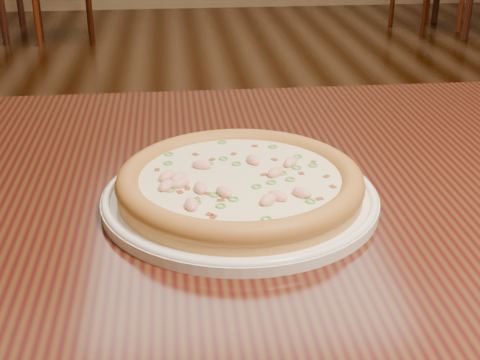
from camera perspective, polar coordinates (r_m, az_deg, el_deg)
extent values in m
plane|color=black|center=(1.95, 7.30, -9.98)|extent=(9.00, 9.00, 0.00)
cube|color=black|center=(0.86, 7.65, -1.29)|extent=(1.20, 0.80, 0.04)
cylinder|color=white|center=(0.78, 0.00, -1.60)|extent=(0.32, 0.32, 0.01)
torus|color=white|center=(0.78, 0.00, -1.20)|extent=(0.32, 0.32, 0.01)
cylinder|color=#BC8A3B|center=(0.78, 0.00, -0.60)|extent=(0.28, 0.28, 0.02)
torus|color=#B77039|center=(0.77, 0.00, 0.00)|extent=(0.29, 0.29, 0.03)
cylinder|color=#EFE9BB|center=(0.77, 0.00, 0.17)|extent=(0.23, 0.23, 0.00)
ellipsoid|color=#F2B29E|center=(0.80, 1.14, 1.72)|extent=(0.02, 0.03, 0.01)
ellipsoid|color=#F2B29E|center=(0.77, 3.04, 0.68)|extent=(0.03, 0.03, 0.01)
ellipsoid|color=#F2B29E|center=(0.79, -3.27, 1.30)|extent=(0.03, 0.02, 0.01)
ellipsoid|color=#F2B29E|center=(0.71, 2.41, -1.68)|extent=(0.03, 0.03, 0.01)
ellipsoid|color=#F2B29E|center=(0.73, -3.38, -0.66)|extent=(0.02, 0.03, 0.01)
ellipsoid|color=#F2B29E|center=(0.72, 3.23, -1.36)|extent=(0.03, 0.03, 0.01)
ellipsoid|color=#F2B29E|center=(0.76, -5.24, 0.22)|extent=(0.03, 0.03, 0.01)
ellipsoid|color=#F2B29E|center=(0.75, -5.16, -0.29)|extent=(0.03, 0.02, 0.01)
ellipsoid|color=#F2B29E|center=(0.70, -4.17, -2.07)|extent=(0.02, 0.02, 0.01)
ellipsoid|color=#F2B29E|center=(0.80, 4.34, 1.54)|extent=(0.03, 0.03, 0.01)
ellipsoid|color=#F2B29E|center=(0.72, 5.32, -1.10)|extent=(0.03, 0.03, 0.01)
ellipsoid|color=#F2B29E|center=(0.74, -6.31, -0.46)|extent=(0.02, 0.03, 0.01)
ellipsoid|color=#F2B29E|center=(0.72, -1.36, -1.01)|extent=(0.02, 0.03, 0.01)
ellipsoid|color=#F2B29E|center=(0.77, -6.25, 0.34)|extent=(0.03, 0.03, 0.01)
cube|color=maroon|center=(0.73, -1.18, -1.21)|extent=(0.01, 0.01, 0.00)
cube|color=maroon|center=(0.71, -1.65, -1.79)|extent=(0.01, 0.01, 0.00)
cube|color=maroon|center=(0.74, -4.50, -0.79)|extent=(0.01, 0.01, 0.00)
cube|color=maroon|center=(0.77, 7.39, 0.25)|extent=(0.01, 0.01, 0.00)
cube|color=maroon|center=(0.83, -3.82, 2.14)|extent=(0.01, 0.01, 0.00)
cube|color=maroon|center=(0.72, 6.81, -1.67)|extent=(0.01, 0.01, 0.00)
cube|color=maroon|center=(0.81, 2.95, 1.70)|extent=(0.01, 0.01, 0.00)
cube|color=maroon|center=(0.73, -5.15, -1.09)|extent=(0.01, 0.01, 0.00)
cube|color=maroon|center=(0.81, -2.40, 1.70)|extent=(0.01, 0.01, 0.00)
cube|color=maroon|center=(0.73, -2.70, -1.23)|extent=(0.01, 0.01, 0.00)
cube|color=maroon|center=(0.81, 6.27, 1.46)|extent=(0.01, 0.01, 0.00)
cube|color=maroon|center=(0.78, 5.26, 0.51)|extent=(0.01, 0.01, 0.00)
cube|color=maroon|center=(0.79, -7.08, 0.82)|extent=(0.01, 0.01, 0.00)
cube|color=maroon|center=(0.68, -2.29, -3.23)|extent=(0.01, 0.01, 0.00)
cube|color=maroon|center=(0.75, 7.92, -0.64)|extent=(0.01, 0.01, 0.00)
cube|color=maroon|center=(0.77, 2.06, 0.40)|extent=(0.01, 0.01, 0.00)
cube|color=maroon|center=(0.72, -3.78, -1.68)|extent=(0.01, 0.01, 0.00)
cube|color=maroon|center=(0.85, 1.25, 2.87)|extent=(0.01, 0.01, 0.00)
cube|color=maroon|center=(0.68, -2.60, -3.03)|extent=(0.01, 0.01, 0.00)
cube|color=maroon|center=(0.83, -0.55, 2.19)|extent=(0.01, 0.01, 0.00)
torus|color=#509B38|center=(0.80, -0.31, 1.39)|extent=(0.02, 0.02, 0.00)
torus|color=#509B38|center=(0.70, -1.65, -2.24)|extent=(0.01, 0.01, 0.00)
torus|color=#509B38|center=(0.74, -5.98, -0.86)|extent=(0.02, 0.02, 0.00)
torus|color=#509B38|center=(0.83, -6.08, 2.20)|extent=(0.02, 0.02, 0.00)
torus|color=#509B38|center=(0.80, 6.24, 1.25)|extent=(0.02, 0.02, 0.00)
torus|color=#509B38|center=(0.85, 2.83, 2.84)|extent=(0.01, 0.01, 0.00)
torus|color=#509B38|center=(0.71, -3.95, -1.75)|extent=(0.01, 0.01, 0.00)
torus|color=#509B38|center=(0.75, 2.70, -0.22)|extent=(0.01, 0.01, 0.00)
torus|color=#509B38|center=(0.71, -0.54, -1.66)|extent=(0.01, 0.01, 0.00)
torus|color=#509B38|center=(0.72, -2.19, -1.29)|extent=(0.02, 0.02, 0.00)
torus|color=#509B38|center=(0.78, 3.62, 0.59)|extent=(0.02, 0.02, 0.00)
torus|color=#509B38|center=(0.81, -6.15, 1.42)|extent=(0.01, 0.01, 0.00)
torus|color=#509B38|center=(0.76, 4.29, 0.05)|extent=(0.02, 0.02, 0.00)
torus|color=#509B38|center=(0.71, 6.03, -1.83)|extent=(0.01, 0.01, 0.00)
torus|color=#509B38|center=(0.80, -2.69, 1.34)|extent=(0.02, 0.02, 0.00)
torus|color=#509B38|center=(0.71, -3.74, -1.94)|extent=(0.02, 0.02, 0.00)
torus|color=#509B38|center=(0.79, 4.87, 1.04)|extent=(0.02, 0.02, 0.00)
torus|color=#509B38|center=(0.71, 2.36, -2.04)|extent=(0.02, 0.02, 0.00)
torus|color=#509B38|center=(0.87, -1.52, 3.22)|extent=(0.02, 0.02, 0.00)
torus|color=#509B38|center=(0.82, -1.43, 1.82)|extent=(0.01, 0.01, 0.00)
torus|color=#509B38|center=(0.67, 2.27, -3.35)|extent=(0.02, 0.02, 0.00)
torus|color=#509B38|center=(0.74, 1.42, -0.57)|extent=(0.02, 0.02, 0.00)
torus|color=#509B38|center=(0.82, 4.94, 1.98)|extent=(0.01, 0.01, 0.00)
cylinder|color=#531D11|center=(5.25, -16.86, 13.94)|extent=(0.04, 0.04, 0.41)
cylinder|color=#531D11|center=(4.90, -16.98, 13.19)|extent=(0.04, 0.04, 0.41)
cylinder|color=#531D11|center=(5.24, -12.82, 14.35)|extent=(0.04, 0.04, 0.41)
cylinder|color=#531D11|center=(4.89, -12.67, 13.64)|extent=(0.04, 0.04, 0.41)
cylinder|color=#531D11|center=(5.42, 18.40, 14.05)|extent=(0.04, 0.04, 0.41)
cylinder|color=#531D11|center=(5.17, 15.50, 13.93)|extent=(0.04, 0.04, 0.41)
cylinder|color=#531D11|center=(5.43, 12.89, 14.70)|extent=(0.04, 0.04, 0.41)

